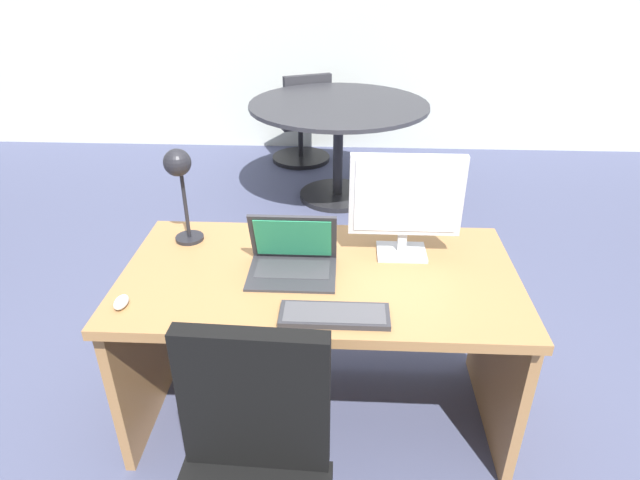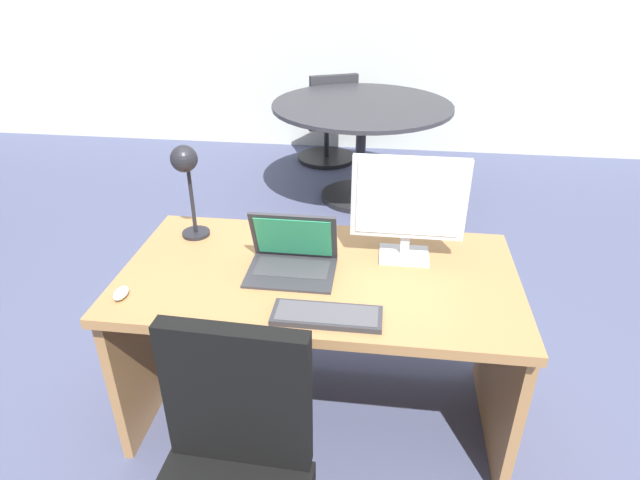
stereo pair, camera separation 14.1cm
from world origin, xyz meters
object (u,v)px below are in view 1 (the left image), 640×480
(desk, at_px, (320,310))
(keyboard, at_px, (334,315))
(mouse, at_px, (121,302))
(meeting_table, at_px, (338,127))
(meeting_chair_near, at_px, (302,127))
(monitor, at_px, (406,200))
(laptop, at_px, (293,253))
(desk_lamp, at_px, (179,175))

(desk, relative_size, keyboard, 4.08)
(keyboard, bearing_deg, mouse, 177.84)
(meeting_table, bearing_deg, desk, -90.79)
(mouse, bearing_deg, meeting_chair_near, 83.97)
(mouse, bearing_deg, desk, 24.08)
(desk, relative_size, monitor, 3.46)
(laptop, xyz_separation_m, meeting_chair_near, (-0.22, 3.16, -0.47))
(desk_lamp, bearing_deg, meeting_table, 74.30)
(mouse, bearing_deg, meeting_table, 74.72)
(meeting_table, height_order, meeting_chair_near, meeting_chair_near)
(desk, height_order, desk_lamp, desk_lamp)
(monitor, distance_m, meeting_table, 2.25)
(desk, height_order, monitor, monitor)
(monitor, distance_m, meeting_chair_near, 3.16)
(desk, xyz_separation_m, keyboard, (0.07, -0.33, 0.22))
(monitor, relative_size, desk_lamp, 1.06)
(monitor, bearing_deg, meeting_chair_near, 102.14)
(mouse, height_order, meeting_chair_near, meeting_chair_near)
(keyboard, xyz_separation_m, meeting_chair_near, (-0.39, 3.47, -0.41))
(monitor, bearing_deg, desk, -161.00)
(keyboard, bearing_deg, meeting_chair_near, 96.34)
(laptop, relative_size, desk_lamp, 0.81)
(desk_lamp, bearing_deg, desk, -16.12)
(mouse, distance_m, desk_lamp, 0.56)
(desk, xyz_separation_m, meeting_chair_near, (-0.32, 3.13, -0.18))
(laptop, bearing_deg, mouse, -154.05)
(mouse, bearing_deg, desk_lamp, 76.69)
(mouse, relative_size, meeting_chair_near, 0.10)
(desk_lamp, relative_size, meeting_table, 0.30)
(meeting_table, distance_m, meeting_chair_near, 0.93)
(meeting_table, bearing_deg, keyboard, -89.27)
(meeting_chair_near, bearing_deg, keyboard, -83.66)
(monitor, distance_m, keyboard, 0.57)
(desk_lamp, bearing_deg, mouse, -103.31)
(desk, bearing_deg, desk_lamp, 163.88)
(laptop, bearing_deg, desk, 12.79)
(keyboard, distance_m, meeting_chair_near, 3.51)
(desk, height_order, meeting_chair_near, meeting_chair_near)
(desk, distance_m, laptop, 0.30)
(laptop, height_order, meeting_table, laptop)
(monitor, bearing_deg, laptop, -162.46)
(laptop, xyz_separation_m, keyboard, (0.17, -0.31, -0.06))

